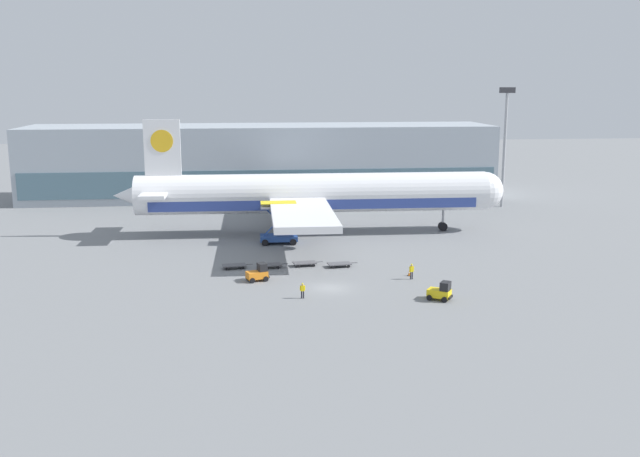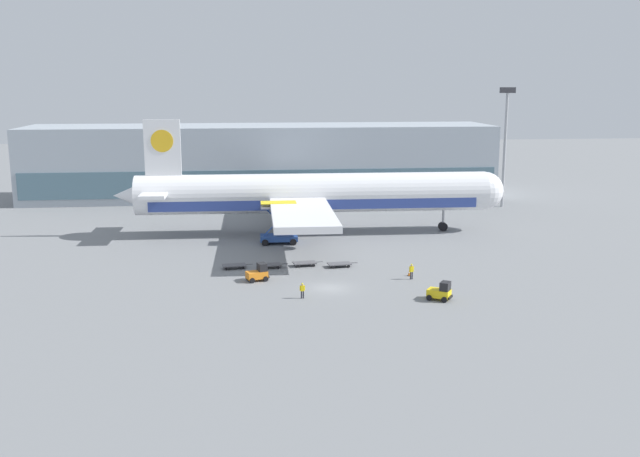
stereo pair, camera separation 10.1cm
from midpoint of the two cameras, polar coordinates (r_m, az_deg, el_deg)
name	(u,v)px [view 2 (the right image)]	position (r m, az deg, el deg)	size (l,w,h in m)	color
ground_plane	(330,288)	(78.55, 0.83, -4.79)	(400.00, 400.00, 0.00)	slate
terminal_building	(262,161)	(141.34, -4.64, 5.39)	(90.00, 18.20, 14.00)	#9EA8B2
light_mast	(505,138)	(132.60, 14.62, 7.04)	(2.80, 0.50, 21.36)	#9EA0A5
airplane_main	(308,195)	(105.80, -0.90, 2.72)	(58.07, 48.14, 17.00)	white
scissor_lift_loader	(279,228)	(99.88, -3.29, 0.05)	(5.25, 3.45, 5.85)	#284C99
baggage_tug_foreground	(258,273)	(81.53, -4.93, -3.58)	(2.76, 2.26, 2.00)	orange
baggage_tug_mid	(441,292)	(75.19, 9.67, -5.01)	(2.82, 2.58, 2.00)	yellow
baggage_dolly_lead	(234,265)	(87.19, -6.84, -2.95)	(3.77, 1.84, 0.48)	#56565B
baggage_dolly_second	(269,265)	(86.98, -4.04, -2.93)	(3.77, 1.84, 0.48)	#56565B
baggage_dolly_third	(305,263)	(87.73, -1.19, -2.77)	(3.77, 1.84, 0.48)	#56565B
baggage_dolly_trail	(340,264)	(87.30, 1.61, -2.85)	(3.77, 1.84, 0.48)	#56565B
ground_crew_near	(411,270)	(82.38, 7.36, -3.32)	(0.56, 0.28, 1.83)	black
ground_crew_far	(302,289)	(74.67, -1.38, -4.90)	(0.57, 0.25, 1.66)	black
traffic_cone_near	(409,273)	(84.00, 7.19, -3.55)	(0.40, 0.40, 0.70)	black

